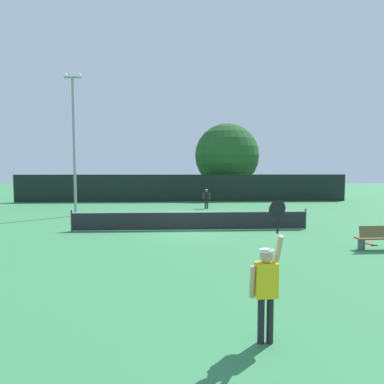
{
  "coord_description": "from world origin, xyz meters",
  "views": [
    {
      "loc": [
        -0.74,
        -16.01,
        3.01
      ],
      "look_at": [
        0.24,
        3.47,
        1.72
      ],
      "focal_mm": 29.66,
      "sensor_mm": 36.0,
      "label": 1
    }
  ],
  "objects_px": {
    "spare_racket": "(370,244)",
    "courtside_bench": "(380,238)",
    "parked_car_near": "(193,189)",
    "player_receiving": "(206,197)",
    "large_tree": "(227,156)",
    "tennis_ball": "(171,225)",
    "light_pole": "(74,137)",
    "player_serving": "(266,281)",
    "parked_car_mid": "(262,190)"
  },
  "relations": [
    {
      "from": "player_serving",
      "to": "large_tree",
      "type": "bearing_deg",
      "value": 82.16
    },
    {
      "from": "light_pole",
      "to": "parked_car_near",
      "type": "relative_size",
      "value": 2.17
    },
    {
      "from": "parked_car_mid",
      "to": "light_pole",
      "type": "bearing_deg",
      "value": -130.93
    },
    {
      "from": "tennis_ball",
      "to": "large_tree",
      "type": "bearing_deg",
      "value": 71.83
    },
    {
      "from": "spare_racket",
      "to": "courtside_bench",
      "type": "bearing_deg",
      "value": -102.64
    },
    {
      "from": "player_receiving",
      "to": "light_pole",
      "type": "height_order",
      "value": "light_pole"
    },
    {
      "from": "player_serving",
      "to": "courtside_bench",
      "type": "xyz_separation_m",
      "value": [
        6.21,
        6.23,
        -0.62
      ]
    },
    {
      "from": "tennis_ball",
      "to": "light_pole",
      "type": "distance_m",
      "value": 9.27
    },
    {
      "from": "player_receiving",
      "to": "parked_car_near",
      "type": "height_order",
      "value": "parked_car_near"
    },
    {
      "from": "tennis_ball",
      "to": "parked_car_mid",
      "type": "relative_size",
      "value": 0.02
    },
    {
      "from": "player_serving",
      "to": "parked_car_near",
      "type": "bearing_deg",
      "value": 88.96
    },
    {
      "from": "tennis_ball",
      "to": "player_receiving",
      "type": "bearing_deg",
      "value": 70.85
    },
    {
      "from": "spare_racket",
      "to": "large_tree",
      "type": "distance_m",
      "value": 23.9
    },
    {
      "from": "large_tree",
      "to": "light_pole",
      "type": "bearing_deg",
      "value": -131.13
    },
    {
      "from": "parked_car_near",
      "to": "spare_racket",
      "type": "bearing_deg",
      "value": -82.31
    },
    {
      "from": "courtside_bench",
      "to": "parked_car_near",
      "type": "height_order",
      "value": "parked_car_near"
    },
    {
      "from": "large_tree",
      "to": "player_serving",
      "type": "bearing_deg",
      "value": -97.84
    },
    {
      "from": "tennis_ball",
      "to": "parked_car_mid",
      "type": "height_order",
      "value": "parked_car_mid"
    },
    {
      "from": "parked_car_near",
      "to": "parked_car_mid",
      "type": "bearing_deg",
      "value": -18.23
    },
    {
      "from": "courtside_bench",
      "to": "parked_car_mid",
      "type": "height_order",
      "value": "parked_car_mid"
    },
    {
      "from": "player_serving",
      "to": "parked_car_mid",
      "type": "distance_m",
      "value": 33.52
    },
    {
      "from": "player_serving",
      "to": "large_tree",
      "type": "relative_size",
      "value": 0.3
    },
    {
      "from": "player_receiving",
      "to": "parked_car_near",
      "type": "distance_m",
      "value": 14.46
    },
    {
      "from": "player_receiving",
      "to": "large_tree",
      "type": "distance_m",
      "value": 11.76
    },
    {
      "from": "player_serving",
      "to": "parked_car_mid",
      "type": "bearing_deg",
      "value": 74.85
    },
    {
      "from": "parked_car_near",
      "to": "player_receiving",
      "type": "bearing_deg",
      "value": -93.4
    },
    {
      "from": "large_tree",
      "to": "parked_car_near",
      "type": "relative_size",
      "value": 1.93
    },
    {
      "from": "player_receiving",
      "to": "spare_racket",
      "type": "relative_size",
      "value": 2.98
    },
    {
      "from": "player_serving",
      "to": "parked_car_near",
      "type": "relative_size",
      "value": 0.58
    },
    {
      "from": "player_serving",
      "to": "large_tree",
      "type": "height_order",
      "value": "large_tree"
    },
    {
      "from": "large_tree",
      "to": "parked_car_mid",
      "type": "height_order",
      "value": "large_tree"
    },
    {
      "from": "spare_racket",
      "to": "large_tree",
      "type": "height_order",
      "value": "large_tree"
    },
    {
      "from": "player_serving",
      "to": "light_pole",
      "type": "distance_m",
      "value": 18.68
    },
    {
      "from": "player_receiving",
      "to": "courtside_bench",
      "type": "relative_size",
      "value": 0.86
    },
    {
      "from": "light_pole",
      "to": "parked_car_near",
      "type": "height_order",
      "value": "light_pole"
    },
    {
      "from": "player_serving",
      "to": "courtside_bench",
      "type": "height_order",
      "value": "player_serving"
    },
    {
      "from": "player_receiving",
      "to": "parked_car_near",
      "type": "xyz_separation_m",
      "value": [
        -0.25,
        14.46,
        -0.16
      ]
    },
    {
      "from": "courtside_bench",
      "to": "large_tree",
      "type": "height_order",
      "value": "large_tree"
    },
    {
      "from": "player_serving",
      "to": "parked_car_mid",
      "type": "height_order",
      "value": "player_serving"
    },
    {
      "from": "courtside_bench",
      "to": "large_tree",
      "type": "xyz_separation_m",
      "value": [
        -2.01,
        24.29,
        4.27
      ]
    },
    {
      "from": "tennis_ball",
      "to": "parked_car_mid",
      "type": "distance_m",
      "value": 22.85
    },
    {
      "from": "spare_racket",
      "to": "parked_car_near",
      "type": "relative_size",
      "value": 0.12
    },
    {
      "from": "player_serving",
      "to": "player_receiving",
      "type": "relative_size",
      "value": 1.62
    },
    {
      "from": "player_receiving",
      "to": "light_pole",
      "type": "relative_size",
      "value": 0.16
    },
    {
      "from": "spare_racket",
      "to": "player_receiving",
      "type": "bearing_deg",
      "value": 113.61
    },
    {
      "from": "large_tree",
      "to": "courtside_bench",
      "type": "bearing_deg",
      "value": -85.27
    },
    {
      "from": "parked_car_mid",
      "to": "spare_racket",
      "type": "bearing_deg",
      "value": -89.67
    },
    {
      "from": "light_pole",
      "to": "parked_car_mid",
      "type": "bearing_deg",
      "value": 43.44
    },
    {
      "from": "parked_car_near",
      "to": "courtside_bench",
      "type": "bearing_deg",
      "value": -83.13
    },
    {
      "from": "light_pole",
      "to": "player_receiving",
      "type": "bearing_deg",
      "value": 22.02
    }
  ]
}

